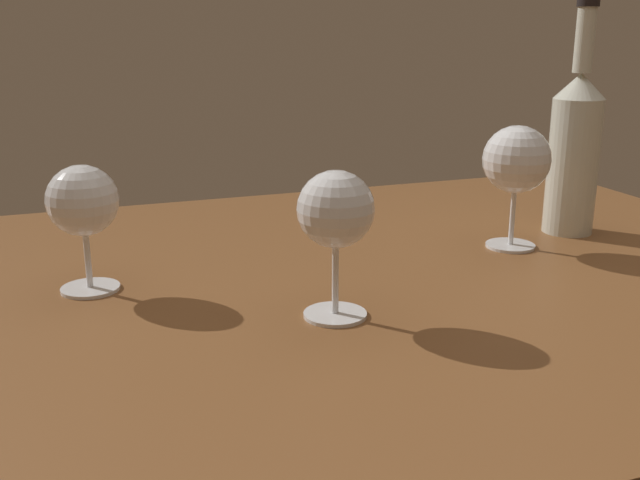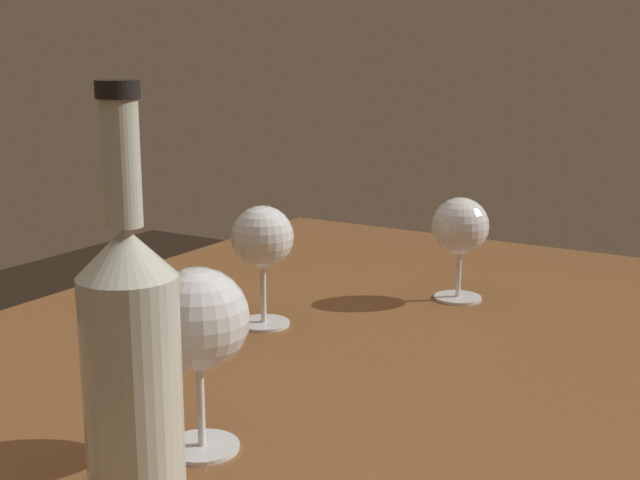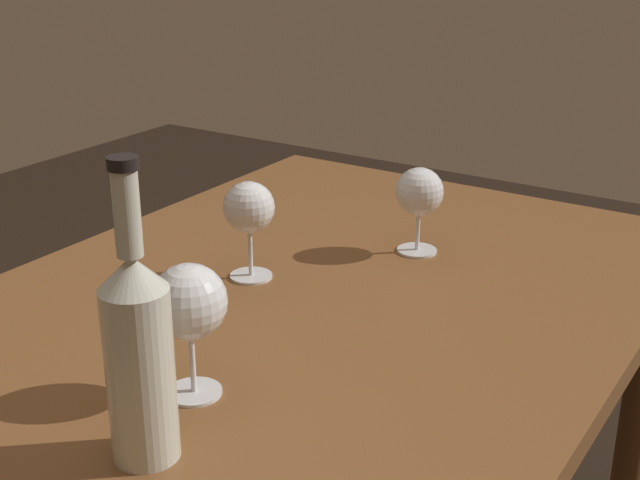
{
  "view_description": "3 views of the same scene",
  "coord_description": "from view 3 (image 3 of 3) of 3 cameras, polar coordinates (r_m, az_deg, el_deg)",
  "views": [
    {
      "loc": [
        0.3,
        0.79,
        1.04
      ],
      "look_at": [
        0.02,
        0.02,
        0.79
      ],
      "focal_mm": 42.22,
      "sensor_mm": 36.0,
      "label": 1
    },
    {
      "loc": [
        -0.81,
        -0.48,
        1.09
      ],
      "look_at": [
        0.03,
        0.02,
        0.86
      ],
      "focal_mm": 48.03,
      "sensor_mm": 36.0,
      "label": 2
    },
    {
      "loc": [
        -0.95,
        -0.64,
        1.28
      ],
      "look_at": [
        -0.03,
        -0.05,
        0.86
      ],
      "focal_mm": 49.01,
      "sensor_mm": 36.0,
      "label": 3
    }
  ],
  "objects": [
    {
      "name": "dining_table",
      "position": [
        1.31,
        -1.32,
        -7.64
      ],
      "size": [
        1.3,
        0.9,
        0.74
      ],
      "color": "brown",
      "rests_on": "ground"
    },
    {
      "name": "wine_glass_left",
      "position": [
        1.0,
        -8.55,
        -4.19
      ],
      "size": [
        0.09,
        0.09,
        0.16
      ],
      "color": "white",
      "rests_on": "dining_table"
    },
    {
      "name": "wine_glass_right",
      "position": [
        1.31,
        -4.66,
        1.99
      ],
      "size": [
        0.08,
        0.08,
        0.15
      ],
      "color": "white",
      "rests_on": "dining_table"
    },
    {
      "name": "wine_glass_centre",
      "position": [
        1.42,
        6.5,
        3.01
      ],
      "size": [
        0.08,
        0.08,
        0.14
      ],
      "color": "white",
      "rests_on": "dining_table"
    },
    {
      "name": "wine_bottle",
      "position": [
        0.9,
        -11.76,
        -7.14
      ],
      "size": [
        0.07,
        0.07,
        0.32
      ],
      "color": "silver",
      "rests_on": "dining_table"
    }
  ]
}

